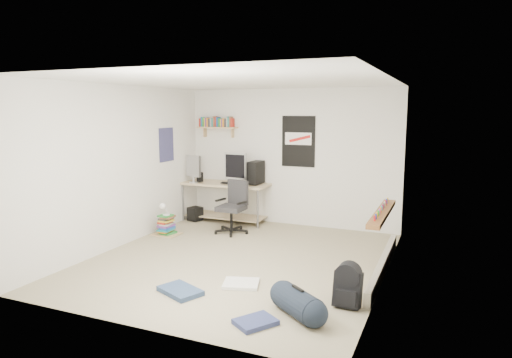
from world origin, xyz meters
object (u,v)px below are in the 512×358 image
at_px(backpack, 348,289).
at_px(duffel_bag, 298,303).
at_px(book_stack, 166,226).
at_px(desk, 226,202).
at_px(office_chair, 231,205).

xyz_separation_m(backpack, duffel_bag, (-0.43, -0.44, -0.06)).
distance_m(backpack, duffel_bag, 0.61).
relative_size(backpack, book_stack, 0.83).
xyz_separation_m(duffel_bag, book_stack, (-3.03, 2.11, 0.01)).
bearing_deg(desk, office_chair, -79.76).
relative_size(office_chair, book_stack, 1.97).
relative_size(duffel_bag, book_stack, 1.23).
distance_m(desk, backpack, 4.18).
bearing_deg(office_chair, book_stack, -139.80).
bearing_deg(backpack, book_stack, 157.23).
xyz_separation_m(office_chair, backpack, (2.48, -2.21, -0.29)).
bearing_deg(book_stack, duffel_bag, -34.91).
xyz_separation_m(desk, book_stack, (-0.51, -1.28, -0.21)).
bearing_deg(backpack, desk, 138.03).
xyz_separation_m(desk, backpack, (2.95, -2.96, -0.16)).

